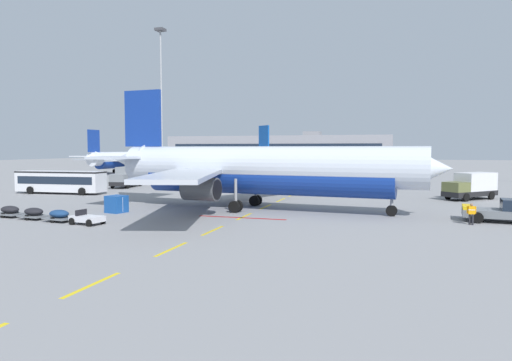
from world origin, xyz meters
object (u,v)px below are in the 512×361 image
airliner_mid_left (295,159)px  airliner_foreground (260,169)px  apron_light_mast_near (161,88)px  fuel_service_truck (127,176)px  baggage_train (46,214)px  uld_cargo_container (117,204)px  ground_crew_worker (471,213)px  airliner_far_center (125,159)px  catering_truck (471,185)px  pushback_tug (506,211)px  apron_shuttle_bus (61,180)px

airliner_mid_left → airliner_foreground: bearing=-81.7°
apron_light_mast_near → fuel_service_truck: bearing=-75.2°
airliner_foreground → apron_light_mast_near: bearing=129.0°
baggage_train → uld_cargo_container: uld_cargo_container is taller
ground_crew_worker → airliner_far_center: bearing=139.7°
airliner_far_center → catering_truck: airliner_far_center is taller
ground_crew_worker → apron_light_mast_near: bearing=139.2°
airliner_far_center → catering_truck: size_ratio=4.33×
airliner_far_center → pushback_tug: bearing=-38.1°
airliner_mid_left → apron_light_mast_near: apron_light_mast_near is taller
airliner_mid_left → apron_light_mast_near: bearing=-156.4°
apron_shuttle_bus → fuel_service_truck: size_ratio=1.68×
pushback_tug → catering_truck: catering_truck is taller
fuel_service_truck → uld_cargo_container: fuel_service_truck is taller
airliner_far_center → catering_truck: (72.24, -39.44, -1.63)m
airliner_mid_left → apron_light_mast_near: 31.08m
airliner_foreground → uld_cargo_container: bearing=-154.2°
baggage_train → fuel_service_truck: bearing=111.4°
apron_shuttle_bus → uld_cargo_container: size_ratio=6.43×
airliner_mid_left → catering_truck: size_ratio=4.18×
airliner_foreground → catering_truck: 26.59m
baggage_train → airliner_mid_left: bearing=83.2°
airliner_mid_left → catering_truck: bearing=-51.1°
catering_truck → fuel_service_truck: (-48.27, 3.04, 0.00)m
airliner_far_center → baggage_train: size_ratio=2.47×
airliner_mid_left → uld_cargo_container: airliner_mid_left is taller
airliner_far_center → uld_cargo_container: bearing=-57.6°
fuel_service_truck → apron_light_mast_near: bearing=104.8°
airliner_mid_left → apron_shuttle_bus: 49.36m
pushback_tug → airliner_far_center: size_ratio=0.22×
airliner_foreground → ground_crew_worker: airliner_foreground is taller
airliner_mid_left → airliner_far_center: bearing=175.0°
ground_crew_worker → uld_cargo_container: (-30.72, -2.18, -0.18)m
airliner_far_center → baggage_train: bearing=-61.8°
pushback_tug → uld_cargo_container: bearing=-172.6°
fuel_service_truck → pushback_tug: bearing=-22.8°
uld_cargo_container → airliner_foreground: bearing=25.8°
apron_shuttle_bus → apron_light_mast_near: bearing=95.2°
airliner_mid_left → airliner_far_center: airliner_mid_left is taller
baggage_train → airliner_foreground: bearing=37.9°
fuel_service_truck → ground_crew_worker: bearing=-26.4°
airliner_far_center → baggage_train: 76.05m
airliner_foreground → catering_truck: size_ratio=5.22×
ground_crew_worker → airliner_foreground: bearing=168.6°
apron_shuttle_bus → apron_light_mast_near: 37.00m
catering_truck → apron_light_mast_near: bearing=155.5°
ground_crew_worker → apron_light_mast_near: 69.73m
airliner_foreground → fuel_service_truck: size_ratio=4.80×
airliner_far_center → apron_light_mast_near: apron_light_mast_near is taller
airliner_far_center → apron_shuttle_bus: airliner_far_center is taller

